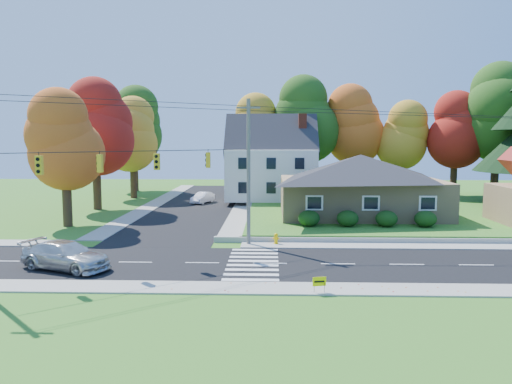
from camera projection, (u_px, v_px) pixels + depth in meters
ground at (270, 264)px, 29.34m from camera, size 120.00×120.00×0.00m
road_main at (270, 263)px, 29.34m from camera, size 90.00×8.00×0.02m
road_cross at (199, 204)px, 55.44m from camera, size 8.00×44.00×0.02m
sidewalk_north at (270, 245)px, 34.31m from camera, size 90.00×2.00×0.08m
sidewalk_south at (269, 288)px, 24.37m from camera, size 90.00×2.00×0.08m
lawn at (401, 210)px, 49.76m from camera, size 30.00×30.00×0.50m
ranch_house at (360, 184)px, 44.63m from camera, size 14.60×10.60×5.40m
colonial_house at (272, 163)px, 56.67m from camera, size 10.40×8.40×9.60m
hedge_row at (367, 219)px, 38.71m from camera, size 10.70×1.70×1.27m
traffic_infrastructure at (268, 175)px, 30.14m from camera, size 38.10×10.66×10.00m
tree_lot_0 at (255, 130)px, 62.30m from camera, size 6.72×6.72×12.51m
tree_lot_1 at (304, 120)px, 60.97m from camera, size 7.84×7.84×14.60m
tree_lot_2 at (352, 125)px, 61.84m from camera, size 7.28×7.28×13.56m
tree_lot_3 at (403, 136)px, 60.79m from camera, size 6.16×6.16×11.47m
tree_lot_4 at (456, 130)px, 59.53m from camera, size 6.72×6.72×12.51m
tree_lot_5 at (498, 113)px, 57.20m from camera, size 8.40×8.40×15.64m
tree_west_0 at (65, 141)px, 41.05m from camera, size 6.16×6.16×11.47m
tree_west_1 at (95, 127)px, 50.88m from camera, size 7.28×7.28×13.56m
tree_west_2 at (132, 134)px, 60.85m from camera, size 6.72×6.72×12.51m
tree_west_3 at (134, 125)px, 68.73m from camera, size 7.84×7.84×14.60m
silver_sedan at (66, 256)px, 27.95m from camera, size 5.81×4.02×1.56m
white_car at (203, 198)px, 56.52m from camera, size 2.48×3.95×1.23m
fire_hydrant at (276, 239)px, 34.53m from camera, size 0.45×0.36×0.81m
yard_sign at (319, 282)px, 23.57m from camera, size 0.65×0.15×0.82m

